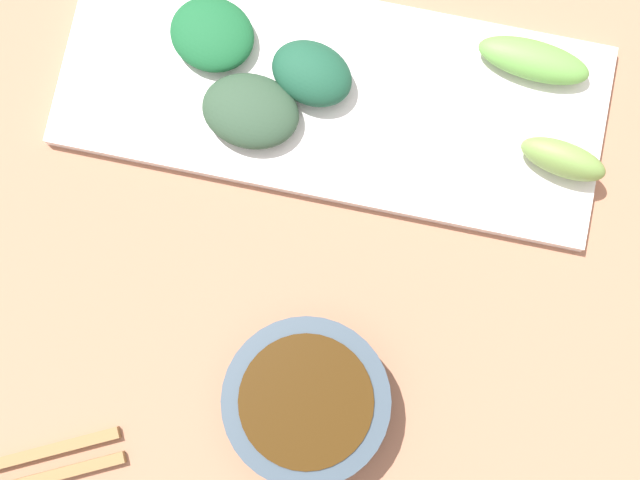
# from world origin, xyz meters

# --- Properties ---
(tabletop) EXTENTS (2.10, 2.10, 0.02)m
(tabletop) POSITION_xyz_m (0.00, 0.00, 0.01)
(tabletop) COLOR #A36E52
(tabletop) RESTS_ON ground
(sauce_bowl) EXTENTS (0.11, 0.11, 0.04)m
(sauce_bowl) POSITION_xyz_m (-0.13, -0.03, 0.04)
(sauce_bowl) COLOR #354552
(sauce_bowl) RESTS_ON tabletop
(serving_plate) EXTENTS (0.15, 0.39, 0.01)m
(serving_plate) POSITION_xyz_m (0.09, -0.01, 0.03)
(serving_plate) COLOR white
(serving_plate) RESTS_ON tabletop
(broccoli_leafy_0) EXTENTS (0.06, 0.07, 0.03)m
(broccoli_leafy_0) POSITION_xyz_m (0.10, 0.01, 0.05)
(broccoli_leafy_0) COLOR #1A4C35
(broccoli_leafy_0) RESTS_ON serving_plate
(broccoli_stalk_1) EXTENTS (0.03, 0.07, 0.03)m
(broccoli_stalk_1) POSITION_xyz_m (0.07, -0.18, 0.05)
(broccoli_stalk_1) COLOR #759E49
(broccoli_stalk_1) RESTS_ON serving_plate
(broccoli_leafy_2) EXTENTS (0.07, 0.08, 0.02)m
(broccoli_leafy_2) POSITION_xyz_m (0.11, 0.09, 0.04)
(broccoli_leafy_2) COLOR #18592F
(broccoli_leafy_2) RESTS_ON serving_plate
(broccoli_stalk_3) EXTENTS (0.04, 0.08, 0.02)m
(broccoli_stalk_3) POSITION_xyz_m (0.14, -0.14, 0.04)
(broccoli_stalk_3) COLOR #63A346
(broccoli_stalk_3) RESTS_ON serving_plate
(broccoli_leafy_4) EXTENTS (0.06, 0.07, 0.02)m
(broccoli_leafy_4) POSITION_xyz_m (0.06, 0.05, 0.04)
(broccoli_leafy_4) COLOR #2D4732
(broccoli_leafy_4) RESTS_ON serving_plate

